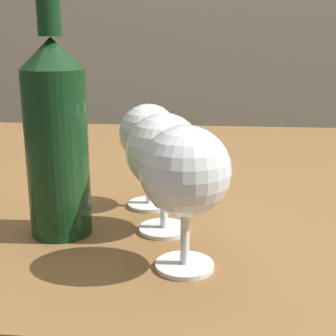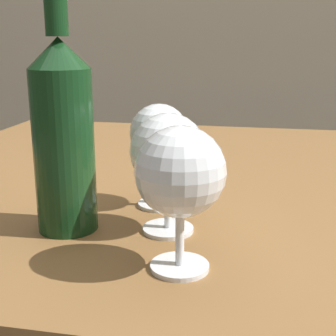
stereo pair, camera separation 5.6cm
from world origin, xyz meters
name	(u,v)px [view 2 (the right image)]	position (x,y,z in m)	size (l,w,h in m)	color
dining_table	(226,227)	(0.00, 0.00, 0.63)	(1.18, 0.93, 0.72)	brown
wine_glass_cabernet	(180,174)	(-0.02, -0.34, 0.82)	(0.09, 0.09, 0.15)	white
wine_glass_rose	(168,153)	(-0.05, -0.24, 0.82)	(0.09, 0.09, 0.14)	white
wine_glass_merlot	(159,135)	(-0.08, -0.16, 0.82)	(0.08, 0.08, 0.14)	white
wine_bottle	(63,131)	(-0.18, -0.26, 0.85)	(0.07, 0.07, 0.32)	#143819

